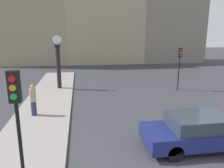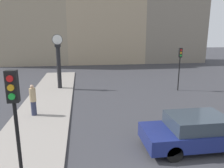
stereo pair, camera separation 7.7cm
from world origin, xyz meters
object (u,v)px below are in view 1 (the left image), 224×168
sedan_car (200,131)px  traffic_light_near (17,114)px  street_clock (58,63)px  traffic_light_far (179,60)px  pedestrian_tan_coat (33,100)px

sedan_car → traffic_light_near: traffic_light_near is taller
street_clock → traffic_light_far: bearing=-10.6°
traffic_light_far → pedestrian_tan_coat: 11.57m
sedan_car → traffic_light_near: bearing=-158.3°
traffic_light_near → street_clock: bearing=90.9°
sedan_car → pedestrian_tan_coat: 8.72m
traffic_light_far → street_clock: bearing=169.4°
traffic_light_far → street_clock: 9.87m
traffic_light_near → traffic_light_far: bearing=50.1°
traffic_light_far → pedestrian_tan_coat: size_ratio=1.97×
traffic_light_far → pedestrian_tan_coat: traffic_light_far is taller
sedan_car → street_clock: (-6.55, 10.63, 1.52)m
sedan_car → pedestrian_tan_coat: size_ratio=2.71×
pedestrian_tan_coat → traffic_light_near: bearing=-80.9°
traffic_light_near → street_clock: street_clock is taller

